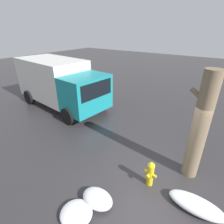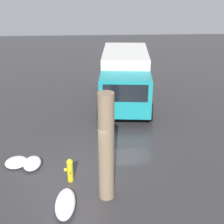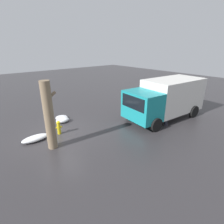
{
  "view_description": "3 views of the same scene",
  "coord_description": "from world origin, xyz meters",
  "px_view_note": "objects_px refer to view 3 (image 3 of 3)",
  "views": [
    {
      "loc": [
        -1.37,
        4.02,
        4.57
      ],
      "look_at": [
        2.94,
        -2.06,
        0.94
      ],
      "focal_mm": 28.0,
      "sensor_mm": 36.0,
      "label": 1
    },
    {
      "loc": [
        -9.19,
        -0.93,
        6.6
      ],
      "look_at": [
        2.97,
        -1.63,
        1.31
      ],
      "focal_mm": 50.0,
      "sensor_mm": 36.0,
      "label": 2
    },
    {
      "loc": [
        -3.72,
        -9.48,
        5.11
      ],
      "look_at": [
        3.58,
        -0.81,
        0.81
      ],
      "focal_mm": 28.0,
      "sensor_mm": 36.0,
      "label": 3
    }
  ],
  "objects_px": {
    "tree_trunk": "(49,116)",
    "pedestrian": "(167,112)",
    "fire_hydrant": "(59,127)",
    "delivery_truck": "(166,98)"
  },
  "relations": [
    {
      "from": "fire_hydrant",
      "to": "pedestrian",
      "type": "relative_size",
      "value": 0.5
    },
    {
      "from": "tree_trunk",
      "to": "delivery_truck",
      "type": "bearing_deg",
      "value": -9.55
    },
    {
      "from": "delivery_truck",
      "to": "pedestrian",
      "type": "distance_m",
      "value": 1.6
    },
    {
      "from": "tree_trunk",
      "to": "pedestrian",
      "type": "bearing_deg",
      "value": -18.07
    },
    {
      "from": "pedestrian",
      "to": "delivery_truck",
      "type": "bearing_deg",
      "value": 179.06
    },
    {
      "from": "fire_hydrant",
      "to": "delivery_truck",
      "type": "xyz_separation_m",
      "value": [
        7.27,
        -2.61,
        1.11
      ]
    },
    {
      "from": "tree_trunk",
      "to": "fire_hydrant",
      "type": "bearing_deg",
      "value": 53.51
    },
    {
      "from": "fire_hydrant",
      "to": "tree_trunk",
      "type": "relative_size",
      "value": 0.24
    },
    {
      "from": "delivery_truck",
      "to": "fire_hydrant",
      "type": "bearing_deg",
      "value": 75.6
    },
    {
      "from": "fire_hydrant",
      "to": "pedestrian",
      "type": "height_order",
      "value": "pedestrian"
    }
  ]
}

